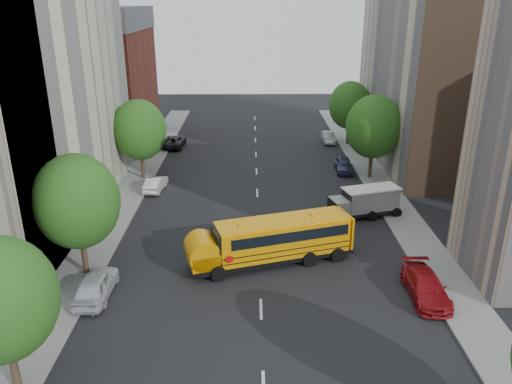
{
  "coord_description": "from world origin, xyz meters",
  "views": [
    {
      "loc": [
        -0.51,
        -31.76,
        16.31
      ],
      "look_at": [
        -0.19,
        2.0,
        3.2
      ],
      "focal_mm": 35.0,
      "sensor_mm": 36.0,
      "label": 1
    }
  ],
  "objects_px": {
    "parked_car_3": "(426,287)",
    "parked_car_5": "(328,137)",
    "parked_car_1": "(156,184)",
    "safari_truck": "(365,202)",
    "parked_car_4": "(344,165)",
    "street_tree_4": "(374,127)",
    "school_bus": "(270,239)",
    "street_tree_5": "(350,105)",
    "parked_car_2": "(174,141)",
    "parked_car_0": "(96,285)",
    "street_tree_1": "(77,202)",
    "street_tree_2": "(140,130)"
  },
  "relations": [
    {
      "from": "parked_car_3",
      "to": "school_bus",
      "type": "bearing_deg",
      "value": 154.98
    },
    {
      "from": "street_tree_4",
      "to": "safari_truck",
      "type": "distance_m",
      "value": 10.26
    },
    {
      "from": "street_tree_1",
      "to": "school_bus",
      "type": "distance_m",
      "value": 12.22
    },
    {
      "from": "school_bus",
      "to": "safari_truck",
      "type": "relative_size",
      "value": 1.88
    },
    {
      "from": "parked_car_0",
      "to": "parked_car_4",
      "type": "bearing_deg",
      "value": -128.9
    },
    {
      "from": "safari_truck",
      "to": "parked_car_4",
      "type": "relative_size",
      "value": 1.43
    },
    {
      "from": "street_tree_1",
      "to": "parked_car_2",
      "type": "xyz_separation_m",
      "value": [
        1.4,
        29.13,
        -4.27
      ]
    },
    {
      "from": "street_tree_5",
      "to": "safari_truck",
      "type": "relative_size",
      "value": 1.27
    },
    {
      "from": "street_tree_4",
      "to": "parked_car_4",
      "type": "xyz_separation_m",
      "value": [
        -2.2,
        1.91,
        -4.37
      ]
    },
    {
      "from": "street_tree_2",
      "to": "street_tree_4",
      "type": "height_order",
      "value": "street_tree_4"
    },
    {
      "from": "parked_car_0",
      "to": "parked_car_1",
      "type": "height_order",
      "value": "parked_car_0"
    },
    {
      "from": "street_tree_5",
      "to": "parked_car_4",
      "type": "xyz_separation_m",
      "value": [
        -2.2,
        -10.09,
        -4.0
      ]
    },
    {
      "from": "street_tree_2",
      "to": "parked_car_2",
      "type": "height_order",
      "value": "street_tree_2"
    },
    {
      "from": "street_tree_2",
      "to": "parked_car_5",
      "type": "distance_m",
      "value": 23.97
    },
    {
      "from": "safari_truck",
      "to": "parked_car_2",
      "type": "bearing_deg",
      "value": 115.29
    },
    {
      "from": "street_tree_5",
      "to": "school_bus",
      "type": "relative_size",
      "value": 0.68
    },
    {
      "from": "street_tree_4",
      "to": "street_tree_5",
      "type": "relative_size",
      "value": 1.08
    },
    {
      "from": "street_tree_2",
      "to": "parked_car_5",
      "type": "relative_size",
      "value": 2.0
    },
    {
      "from": "parked_car_1",
      "to": "parked_car_3",
      "type": "distance_m",
      "value": 25.82
    },
    {
      "from": "parked_car_0",
      "to": "parked_car_1",
      "type": "xyz_separation_m",
      "value": [
        0.37,
        17.43,
        -0.13
      ]
    },
    {
      "from": "street_tree_1",
      "to": "parked_car_5",
      "type": "xyz_separation_m",
      "value": [
        19.8,
        30.85,
        -4.32
      ]
    },
    {
      "from": "street_tree_1",
      "to": "street_tree_2",
      "type": "relative_size",
      "value": 1.03
    },
    {
      "from": "street_tree_4",
      "to": "school_bus",
      "type": "distance_m",
      "value": 19.87
    },
    {
      "from": "school_bus",
      "to": "parked_car_0",
      "type": "distance_m",
      "value": 11.08
    },
    {
      "from": "parked_car_3",
      "to": "parked_car_5",
      "type": "distance_m",
      "value": 33.72
    },
    {
      "from": "street_tree_1",
      "to": "safari_truck",
      "type": "relative_size",
      "value": 1.34
    },
    {
      "from": "street_tree_4",
      "to": "parked_car_4",
      "type": "relative_size",
      "value": 1.96
    },
    {
      "from": "street_tree_4",
      "to": "safari_truck",
      "type": "xyz_separation_m",
      "value": [
        -2.46,
        -9.2,
        -3.81
      ]
    },
    {
      "from": "parked_car_5",
      "to": "parked_car_2",
      "type": "bearing_deg",
      "value": -175.59
    },
    {
      "from": "safari_truck",
      "to": "street_tree_2",
      "type": "bearing_deg",
      "value": 138.33
    },
    {
      "from": "street_tree_2",
      "to": "parked_car_5",
      "type": "height_order",
      "value": "street_tree_2"
    },
    {
      "from": "street_tree_2",
      "to": "parked_car_3",
      "type": "height_order",
      "value": "street_tree_2"
    },
    {
      "from": "street_tree_5",
      "to": "street_tree_2",
      "type": "bearing_deg",
      "value": -151.39
    },
    {
      "from": "street_tree_4",
      "to": "safari_truck",
      "type": "bearing_deg",
      "value": -104.94
    },
    {
      "from": "parked_car_0",
      "to": "parked_car_2",
      "type": "height_order",
      "value": "parked_car_0"
    },
    {
      "from": "parked_car_5",
      "to": "street_tree_2",
      "type": "bearing_deg",
      "value": -147.95
    },
    {
      "from": "street_tree_1",
      "to": "parked_car_3",
      "type": "distance_m",
      "value": 21.23
    },
    {
      "from": "parked_car_5",
      "to": "street_tree_4",
      "type": "bearing_deg",
      "value": -81.22
    },
    {
      "from": "parked_car_1",
      "to": "parked_car_5",
      "type": "distance_m",
      "value": 24.14
    },
    {
      "from": "street_tree_5",
      "to": "street_tree_4",
      "type": "bearing_deg",
      "value": -90.0
    },
    {
      "from": "street_tree_1",
      "to": "street_tree_5",
      "type": "bearing_deg",
      "value": 53.75
    },
    {
      "from": "street_tree_4",
      "to": "parked_car_1",
      "type": "bearing_deg",
      "value": -171.03
    },
    {
      "from": "parked_car_5",
      "to": "safari_truck",
      "type": "bearing_deg",
      "value": -91.6
    },
    {
      "from": "parked_car_0",
      "to": "parked_car_1",
      "type": "bearing_deg",
      "value": -90.87
    },
    {
      "from": "parked_car_0",
      "to": "parked_car_4",
      "type": "distance_m",
      "value": 29.09
    },
    {
      "from": "parked_car_2",
      "to": "parked_car_3",
      "type": "xyz_separation_m",
      "value": [
        19.2,
        -31.99,
        0.02
      ]
    },
    {
      "from": "street_tree_5",
      "to": "safari_truck",
      "type": "distance_m",
      "value": 21.62
    },
    {
      "from": "street_tree_1",
      "to": "school_bus",
      "type": "xyz_separation_m",
      "value": [
        11.71,
        1.35,
        -3.24
      ]
    },
    {
      "from": "street_tree_1",
      "to": "street_tree_2",
      "type": "xyz_separation_m",
      "value": [
        0.0,
        18.0,
        -0.12
      ]
    },
    {
      "from": "street_tree_4",
      "to": "parked_car_1",
      "type": "height_order",
      "value": "street_tree_4"
    }
  ]
}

